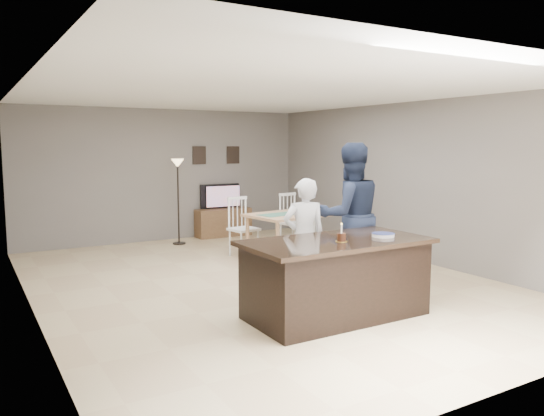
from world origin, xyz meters
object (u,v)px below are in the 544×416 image
woman (304,238)px  birthday_cake (341,237)px  tv_console (223,222)px  man (350,216)px  kitchen_island (336,278)px  floor_lamp (178,178)px  television (222,196)px  dining_table (297,221)px  plate_stack (383,235)px

woman → birthday_cake: bearing=97.5°
tv_console → man: bearing=-93.1°
man → birthday_cake: bearing=61.7°
kitchen_island → floor_lamp: floor_lamp is taller
television → dining_table: television is taller
tv_console → television: (0.00, 0.07, 0.56)m
tv_console → plate_stack: 5.76m
tv_console → man: man is taller
tv_console → birthday_cake: birthday_cake is taller
woman → floor_lamp: bearing=-70.9°
birthday_cake → plate_stack: birthday_cake is taller
birthday_cake → dining_table: bearing=65.5°
kitchen_island → birthday_cake: 0.51m
tv_console → woman: (-1.05, -4.69, 0.47)m
television → dining_table: 2.81m
television → man: 4.70m
kitchen_island → man: man is taller
tv_console → woman: size_ratio=0.77×
woman → tv_console: bearing=-85.0°
plate_stack → floor_lamp: (-0.55, 5.31, 0.40)m
woman → plate_stack: bearing=131.1°
kitchen_island → dining_table: bearing=65.0°
tv_console → kitchen_island: bearing=-102.2°
kitchen_island → man: bearing=44.9°
tv_console → plate_stack: plate_stack is taller
television → dining_table: bearing=92.5°
dining_table → plate_stack: bearing=-112.6°
television → birthday_cake: television is taller
plate_stack → television: bearing=84.0°
birthday_cake → kitchen_island: bearing=78.4°
dining_table → tv_console: bearing=83.8°
tv_console → television: size_ratio=1.31×
tv_console → birthday_cake: (-1.23, -5.69, 0.65)m
tv_console → plate_stack: size_ratio=4.45×
kitchen_island → plate_stack: 0.76m
television → plate_stack: size_ratio=3.39×
man → dining_table: (0.37, 1.89, -0.33)m
plate_stack → floor_lamp: bearing=95.9°
television → man: (-0.25, -4.69, 0.14)m
man → dining_table: man is taller
kitchen_island → tv_console: kitchen_island is taller
birthday_cake → plate_stack: bearing=-0.1°
plate_stack → dining_table: dining_table is taller
television → kitchen_island: bearing=78.0°
television → woman: (-1.05, -4.76, -0.09)m
kitchen_island → television: 5.78m
kitchen_island → tv_console: bearing=77.8°
tv_console → plate_stack: (-0.61, -5.69, 0.62)m
television → woman: 4.87m
woman → television: bearing=-84.8°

